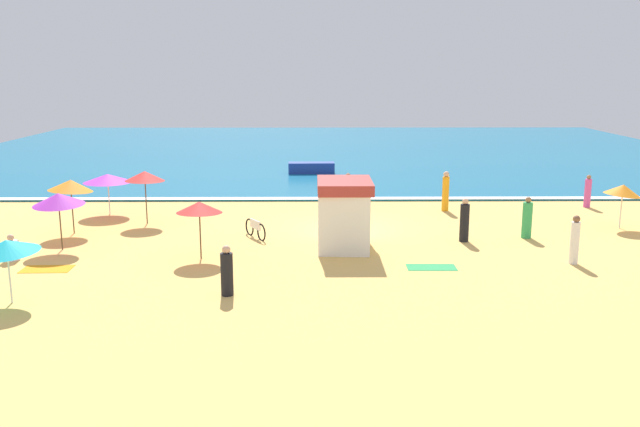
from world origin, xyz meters
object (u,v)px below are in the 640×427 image
Objects in this scene: lifeguard_cabana at (344,214)px; beachgoer_2 at (575,241)px; beach_umbrella_2 at (58,199)px; small_boat_0 at (311,168)px; beach_umbrella_4 at (7,246)px; beach_umbrella_6 at (145,176)px; beach_umbrella_1 at (199,207)px; beachgoer_0 at (464,221)px; beachgoer_4 at (446,192)px; beachgoer_8 at (227,272)px; beachgoer_1 at (348,191)px; beach_umbrella_5 at (623,190)px; beachgoer_6 at (527,219)px; beach_umbrella_3 at (108,178)px; beachgoer_7 at (12,249)px; beach_umbrella_0 at (71,185)px; parked_bicycle at (255,229)px; beachgoer_3 at (588,192)px.

lifeguard_cabana is 8.28m from beachgoer_2.
small_boat_0 is (9.40, 18.60, -1.51)m from beach_umbrella_2.
beach_umbrella_6 reaches higher than beach_umbrella_4.
lifeguard_cabana reaches higher than beach_umbrella_4.
beach_umbrella_6 is (-3.31, 5.69, 0.24)m from beach_umbrella_1.
beachgoer_0 is 0.91× the size of beachgoer_4.
beachgoer_0 is at bearing -93.65° from beachgoer_4.
beach_umbrella_4 is 1.67× the size of beachgoer_8.
beach_umbrella_5 is at bearing -22.57° from beachgoer_1.
beach_umbrella_3 is at bearing 165.56° from beachgoer_6.
beachgoer_7 is at bearing -170.78° from beachgoer_6.
beachgoer_8 is (7.38, -7.96, -1.30)m from beach_umbrella_0.
beachgoer_7 is (-19.41, -3.15, -0.36)m from beachgoer_6.
beachgoer_8 is at bearing -63.93° from beach_umbrella_6.
beachgoer_2 is at bearing -82.24° from beachgoer_6.
beachgoer_8 is at bearing -70.26° from beach_umbrella_1.
beachgoer_0 is (8.34, -0.67, 0.43)m from parked_bicycle.
beachgoer_2 is 1.12× the size of beachgoer_8.
beachgoer_6 is (2.66, 0.54, -0.03)m from beachgoer_0.
beach_umbrella_0 is 1.46× the size of parked_bicycle.
beachgoer_1 is at bearing 72.18° from beachgoer_8.
beach_umbrella_4 is at bearing -86.45° from beach_umbrella_3.
beach_umbrella_0 reaches higher than beachgoer_3.
beach_umbrella_3 is 1.05× the size of small_boat_0.
beachgoer_2 reaches higher than parked_bicycle.
lifeguard_cabana is 0.90× the size of small_boat_0.
parked_bicycle is at bearing 60.88° from beach_umbrella_1.
beach_umbrella_2 is 22.96m from beach_umbrella_5.
beachgoer_1 is (4.07, 6.30, 0.42)m from parked_bicycle.
beachgoer_0 is at bearing 4.20° from beach_umbrella_2.
lifeguard_cabana is 1.03× the size of beach_umbrella_4.
beach_umbrella_4 is 17.62m from beachgoer_1.
lifeguard_cabana is at bearing 31.27° from beach_umbrella_4.
beach_umbrella_6 reaches higher than beach_umbrella_0.
beachgoer_1 is (-4.27, 6.97, -0.01)m from beachgoer_0.
beach_umbrella_3 is 1.81× the size of beachgoer_2.
beachgoer_0 is 8.18m from beachgoer_1.
lifeguard_cabana is 1.59× the size of beachgoer_1.
beachgoer_3 reaches higher than beachgoer_7.
beachgoer_6 is at bearing 97.76° from beachgoer_2.
beachgoer_2 is at bearing -15.23° from lifeguard_cabana.
beach_umbrella_3 is at bearing 172.41° from beach_umbrella_5.
beachgoer_1 is (5.78, 9.37, -1.09)m from beach_umbrella_1.
beach_umbrella_0 is 18.69m from beachgoer_6.
lifeguard_cabana reaches higher than beachgoer_6.
beach_umbrella_0 is 10.93m from beachgoer_8.
beach_umbrella_3 reaches higher than beachgoer_6.
beach_umbrella_1 is at bearing -54.07° from beach_umbrella_3.
beach_umbrella_6 reaches higher than beachgoer_4.
beachgoer_6 is at bearing -9.72° from beach_umbrella_6.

